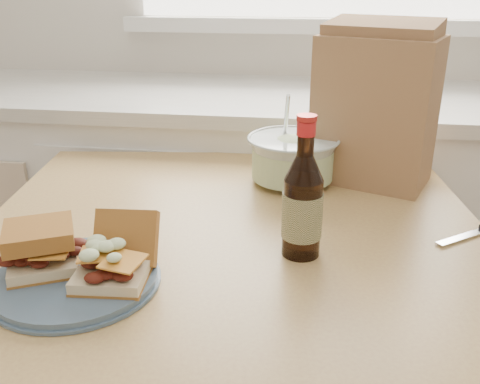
# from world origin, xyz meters

# --- Properties ---
(cabinet_run) EXTENTS (2.50, 0.64, 0.94)m
(cabinet_run) POSITION_xyz_m (-0.00, 1.70, 0.47)
(cabinet_run) COLOR white
(cabinet_run) RESTS_ON ground
(dining_table) EXTENTS (1.11, 1.11, 0.83)m
(dining_table) POSITION_xyz_m (-0.12, 0.91, 0.71)
(dining_table) COLOR tan
(dining_table) RESTS_ON ground
(plate) EXTENTS (0.26, 0.26, 0.02)m
(plate) POSITION_xyz_m (-0.34, 0.70, 0.84)
(plate) COLOR #495F76
(plate) RESTS_ON dining_table
(sandwich_left) EXTENTS (0.14, 0.13, 0.08)m
(sandwich_left) POSITION_xyz_m (-0.39, 0.71, 0.89)
(sandwich_left) COLOR #CCB790
(sandwich_left) RESTS_ON plate
(sandwich_right) EXTENTS (0.12, 0.16, 0.09)m
(sandwich_right) POSITION_xyz_m (-0.27, 0.71, 0.88)
(sandwich_right) COLOR #CCB790
(sandwich_right) RESTS_ON plate
(coleslaw_bowl) EXTENTS (0.22, 0.22, 0.21)m
(coleslaw_bowl) POSITION_xyz_m (-0.02, 1.20, 0.89)
(coleslaw_bowl) COLOR #B5C3BE
(coleslaw_bowl) RESTS_ON dining_table
(beer_bottle) EXTENTS (0.07, 0.07, 0.25)m
(beer_bottle) POSITION_xyz_m (0.02, 0.85, 0.93)
(beer_bottle) COLOR black
(beer_bottle) RESTS_ON dining_table
(paper_bag) EXTENTS (0.30, 0.25, 0.34)m
(paper_bag) POSITION_xyz_m (0.17, 1.25, 1.00)
(paper_bag) COLOR #A67650
(paper_bag) RESTS_ON dining_table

